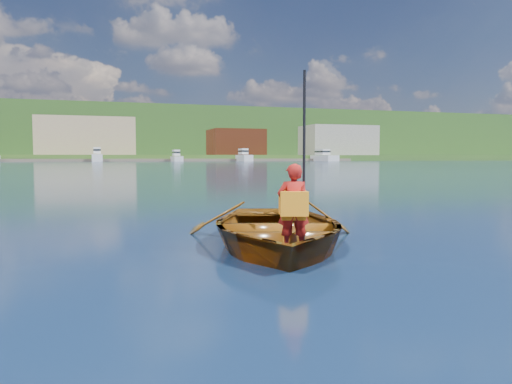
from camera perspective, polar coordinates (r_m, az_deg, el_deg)
The scene contains 8 objects.
ground at distance 6.15m, azimuth -3.52°, elevation -7.88°, with size 600.00×600.00×0.00m.
rowboat at distance 7.11m, azimuth 2.26°, elevation -4.21°, with size 3.69×4.46×0.80m.
child_paddler at distance 6.19m, azimuth 4.31°, elevation -1.62°, with size 0.45×0.41×2.25m.
shoreline at distance 242.63m, azimuth -17.28°, elevation 5.96°, with size 400.00×140.00×22.00m.
dock at distance 153.87m, azimuth -16.63°, elevation 3.51°, with size 160.04×6.73×0.80m.
waterfront_buildings at distance 171.08m, azimuth -19.74°, elevation 5.94°, with size 202.00×16.00×14.00m.
marina_yachts at distance 149.17m, azimuth -16.50°, elevation 3.88°, with size 145.62×13.92×4.34m.
hillside_trees at distance 252.94m, azimuth -17.67°, elevation 7.99°, with size 293.25×88.69×26.05m.
Camera 1 is at (-1.45, -5.84, 1.27)m, focal length 35.00 mm.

